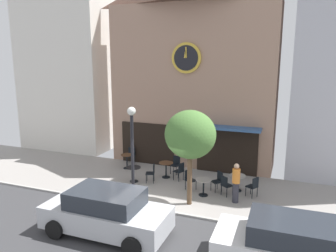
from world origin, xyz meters
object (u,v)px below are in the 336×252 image
at_px(cafe_chair_facing_street, 253,185).
at_px(cafe_chair_right_end, 180,170).
at_px(street_lamp, 132,152).
at_px(parked_car_silver, 106,212).
at_px(cafe_chair_under_awning, 190,178).
at_px(cafe_chair_near_lamp, 131,154).
at_px(parked_car_white, 293,247).
at_px(cafe_table_center_left, 237,180).
at_px(cafe_table_leftmost, 127,159).
at_px(cafe_chair_facing_wall, 226,184).
at_px(street_tree, 190,135).
at_px(cafe_table_center, 204,184).
at_px(cafe_chair_curbside, 218,180).
at_px(cafe_table_rightmost, 134,171).
at_px(cafe_chair_left_end, 176,163).
at_px(pedestrian_orange, 236,182).
at_px(cafe_chair_near_tree, 152,172).
at_px(cafe_table_center_right, 166,167).

xyz_separation_m(cafe_chair_facing_street, cafe_chair_right_end, (-3.56, 0.72, 0.00)).
xyz_separation_m(street_lamp, parked_car_silver, (0.57, -3.13, -1.21)).
bearing_deg(cafe_chair_under_awning, parked_car_silver, -107.89).
height_order(cafe_chair_near_lamp, parked_car_white, parked_car_white).
height_order(cafe_table_center_left, parked_car_silver, parked_car_silver).
distance_m(cafe_table_leftmost, parked_car_silver, 6.67).
height_order(street_lamp, cafe_table_leftmost, street_lamp).
xyz_separation_m(cafe_chair_facing_wall, parked_car_white, (2.73, -4.47, 0.23)).
xyz_separation_m(street_lamp, cafe_chair_under_awning, (2.07, 1.51, -1.44)).
xyz_separation_m(street_lamp, cafe_table_leftmost, (-1.92, 3.06, -1.45)).
xyz_separation_m(street_tree, cafe_chair_facing_wall, (1.22, 1.33, -2.36)).
relative_size(street_tree, parked_car_white, 0.90).
bearing_deg(cafe_table_center, cafe_chair_facing_wall, 18.75).
distance_m(cafe_chair_curbside, cafe_chair_right_end, 2.09).
bearing_deg(cafe_table_rightmost, street_tree, -23.43).
distance_m(cafe_table_center, cafe_chair_near_lamp, 5.69).
height_order(cafe_chair_facing_street, cafe_chair_near_lamp, same).
distance_m(cafe_table_leftmost, parked_car_white, 10.40).
relative_size(cafe_table_rightmost, cafe_chair_curbside, 0.81).
xyz_separation_m(cafe_table_rightmost, parked_car_white, (7.17, -4.54, 0.25)).
relative_size(street_lamp, cafe_chair_left_end, 4.31).
distance_m(cafe_chair_facing_street, cafe_chair_under_awning, 2.80).
bearing_deg(cafe_table_rightmost, cafe_table_center, -6.02).
relative_size(cafe_table_rightmost, cafe_chair_facing_street, 0.81).
bearing_deg(cafe_table_center_left, cafe_chair_facing_wall, -117.97).
height_order(cafe_table_center, parked_car_silver, parked_car_silver).
xyz_separation_m(cafe_table_center, cafe_chair_curbside, (0.48, 0.70, 0.02)).
height_order(cafe_table_rightmost, pedestrian_orange, pedestrian_orange).
xyz_separation_m(street_lamp, cafe_chair_near_lamp, (-2.09, 3.92, -1.44)).
distance_m(cafe_chair_facing_wall, cafe_chair_curbside, 0.57).
relative_size(cafe_chair_facing_wall, cafe_chair_near_lamp, 1.00).
height_order(cafe_table_leftmost, cafe_table_center_left, cafe_table_leftmost).
xyz_separation_m(cafe_chair_facing_wall, cafe_chair_near_tree, (-3.60, 0.30, 0.00)).
distance_m(cafe_chair_curbside, cafe_chair_under_awning, 1.27).
bearing_deg(cafe_table_center_left, cafe_chair_under_awning, -163.95).
xyz_separation_m(cafe_chair_curbside, parked_car_white, (3.15, -4.86, 0.23)).
bearing_deg(street_tree, cafe_chair_curbside, 65.15).
relative_size(cafe_table_center_right, cafe_chair_curbside, 0.86).
bearing_deg(parked_car_white, street_lamp, 154.49).
bearing_deg(cafe_chair_facing_street, cafe_table_leftmost, 168.33).
bearing_deg(cafe_table_rightmost, pedestrian_orange, -6.60).
bearing_deg(cafe_table_center, cafe_chair_right_end, 139.67).
height_order(street_lamp, cafe_chair_left_end, street_lamp).
xyz_separation_m(cafe_chair_near_lamp, pedestrian_orange, (6.34, -3.04, 0.33)).
xyz_separation_m(pedestrian_orange, parked_car_silver, (-3.67, -4.00, -0.10)).
height_order(cafe_table_leftmost, cafe_table_rightmost, cafe_table_leftmost).
bearing_deg(pedestrian_orange, cafe_chair_near_lamp, 154.35).
relative_size(cafe_table_center, parked_car_silver, 0.17).
distance_m(cafe_table_center_left, parked_car_silver, 6.33).
xyz_separation_m(cafe_table_center_right, parked_car_white, (5.93, -5.61, 0.22)).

